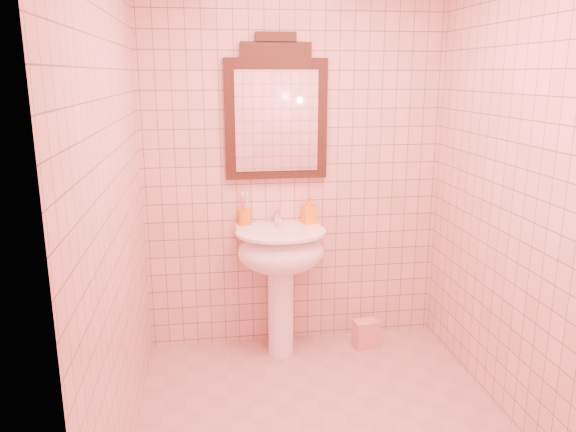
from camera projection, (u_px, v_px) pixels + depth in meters
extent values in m
plane|color=tan|center=(326.00, 429.00, 2.99)|extent=(2.20, 2.20, 0.00)
cube|color=tan|center=(295.00, 165.00, 3.74)|extent=(2.00, 0.02, 2.50)
cylinder|color=white|center=(281.00, 304.00, 3.73)|extent=(0.17, 0.17, 0.70)
ellipsoid|color=white|center=(281.00, 252.00, 3.62)|extent=(0.56, 0.46, 0.28)
cube|color=white|center=(278.00, 228.00, 3.75)|extent=(0.56, 0.15, 0.05)
cylinder|color=white|center=(281.00, 232.00, 3.59)|extent=(0.58, 0.58, 0.02)
cylinder|color=white|center=(278.00, 218.00, 3.73)|extent=(0.04, 0.04, 0.09)
cylinder|color=white|center=(279.00, 215.00, 3.67)|extent=(0.02, 0.10, 0.02)
cylinder|color=white|center=(280.00, 219.00, 3.63)|extent=(0.02, 0.02, 0.04)
cube|color=white|center=(277.00, 209.00, 3.73)|extent=(0.02, 0.07, 0.01)
cube|color=black|center=(276.00, 119.00, 3.62)|extent=(0.66, 0.05, 0.77)
cube|color=black|center=(276.00, 50.00, 3.51)|extent=(0.45, 0.05, 0.10)
cube|color=black|center=(276.00, 37.00, 3.50)|extent=(0.26, 0.05, 0.06)
cube|color=white|center=(277.00, 121.00, 3.59)|extent=(0.53, 0.01, 0.64)
cylinder|color=orange|center=(244.00, 217.00, 3.72)|extent=(0.09, 0.09, 0.11)
cylinder|color=silver|center=(247.00, 210.00, 3.71)|extent=(0.01, 0.01, 0.20)
cylinder|color=#338CD8|center=(243.00, 210.00, 3.73)|extent=(0.01, 0.01, 0.20)
cylinder|color=#E5334C|center=(243.00, 211.00, 3.69)|extent=(0.01, 0.01, 0.20)
imported|color=orange|center=(309.00, 210.00, 3.75)|extent=(0.10, 0.10, 0.19)
cube|color=#D47D81|center=(366.00, 334.00, 3.87)|extent=(0.18, 0.13, 0.20)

